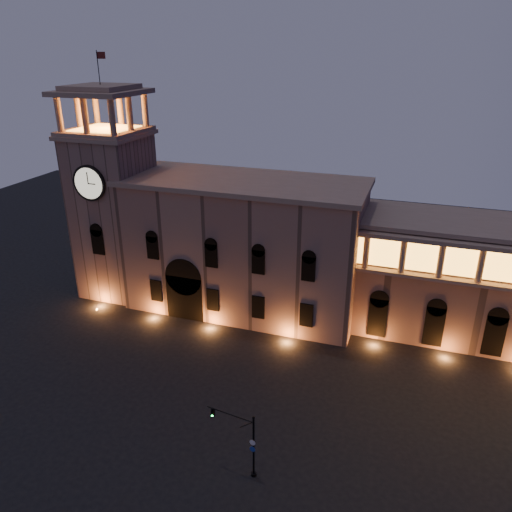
# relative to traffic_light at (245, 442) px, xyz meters

# --- Properties ---
(ground) EXTENTS (160.00, 160.00, 0.00)m
(ground) POSITION_rel_traffic_light_xyz_m (-7.99, 5.37, -3.24)
(ground) COLOR black
(ground) RESTS_ON ground
(government_building) EXTENTS (30.80, 12.80, 17.60)m
(government_building) POSITION_rel_traffic_light_xyz_m (-10.07, 27.30, 5.53)
(government_building) COLOR #896759
(government_building) RESTS_ON ground
(clock_tower) EXTENTS (9.80, 9.80, 32.40)m
(clock_tower) POSITION_rel_traffic_light_xyz_m (-28.49, 26.35, 9.26)
(clock_tower) COLOR #896759
(clock_tower) RESTS_ON ground
(traffic_light) EXTENTS (4.46, 0.89, 6.17)m
(traffic_light) POSITION_rel_traffic_light_xyz_m (0.00, 0.00, 0.00)
(traffic_light) COLOR black
(traffic_light) RESTS_ON ground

